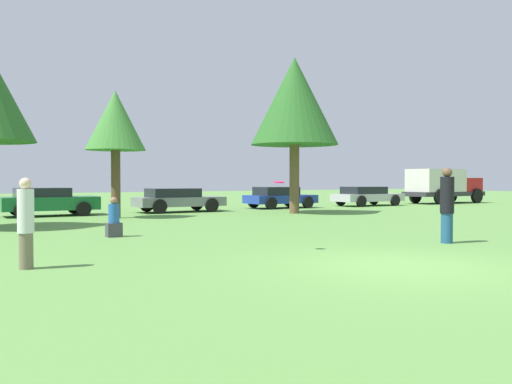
{
  "coord_description": "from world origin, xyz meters",
  "views": [
    {
      "loc": [
        -7.43,
        -7.35,
        1.63
      ],
      "look_at": [
        -1.22,
        3.32,
        1.34
      ],
      "focal_mm": 37.91,
      "sensor_mm": 36.0,
      "label": 1
    }
  ],
  "objects_px": {
    "person_thrower": "(26,222)",
    "parked_car_blue": "(279,197)",
    "parked_car_grey": "(177,199)",
    "delivery_truck_red": "(443,184)",
    "tree_2": "(294,102)",
    "bystander_sitting": "(114,220)",
    "parked_car_silver": "(367,195)",
    "tree_1": "(115,122)",
    "parked_car_green": "(48,201)",
    "frisbee": "(279,182)",
    "person_catcher": "(447,205)"
  },
  "relations": [
    {
      "from": "bystander_sitting",
      "to": "parked_car_green",
      "type": "relative_size",
      "value": 0.28
    },
    {
      "from": "person_thrower",
      "to": "frisbee",
      "type": "bearing_deg",
      "value": 3.44
    },
    {
      "from": "bystander_sitting",
      "to": "parked_car_green",
      "type": "distance_m",
      "value": 10.17
    },
    {
      "from": "bystander_sitting",
      "to": "parked_car_blue",
      "type": "bearing_deg",
      "value": 40.54
    },
    {
      "from": "parked_car_blue",
      "to": "parked_car_silver",
      "type": "xyz_separation_m",
      "value": [
        6.1,
        -0.45,
        -0.0
      ]
    },
    {
      "from": "parked_car_blue",
      "to": "bystander_sitting",
      "type": "bearing_deg",
      "value": -139.9
    },
    {
      "from": "person_thrower",
      "to": "tree_2",
      "type": "xyz_separation_m",
      "value": [
        13.26,
        10.84,
        4.48
      ]
    },
    {
      "from": "tree_1",
      "to": "parked_car_green",
      "type": "xyz_separation_m",
      "value": [
        -2.24,
        2.84,
        -3.36
      ]
    },
    {
      "from": "parked_car_blue",
      "to": "frisbee",
      "type": "bearing_deg",
      "value": -123.11
    },
    {
      "from": "person_catcher",
      "to": "delivery_truck_red",
      "type": "xyz_separation_m",
      "value": [
        18.31,
        15.91,
        0.3
      ]
    },
    {
      "from": "parked_car_blue",
      "to": "tree_1",
      "type": "bearing_deg",
      "value": -163.12
    },
    {
      "from": "person_catcher",
      "to": "tree_2",
      "type": "xyz_separation_m",
      "value": [
        3.44,
        11.95,
        4.34
      ]
    },
    {
      "from": "tree_1",
      "to": "parked_car_blue",
      "type": "relative_size",
      "value": 1.35
    },
    {
      "from": "tree_2",
      "to": "parked_car_silver",
      "type": "bearing_deg",
      "value": 25.8
    },
    {
      "from": "tree_1",
      "to": "parked_car_silver",
      "type": "relative_size",
      "value": 1.21
    },
    {
      "from": "parked_car_grey",
      "to": "parked_car_silver",
      "type": "distance_m",
      "value": 12.45
    },
    {
      "from": "tree_1",
      "to": "parked_car_green",
      "type": "relative_size",
      "value": 1.31
    },
    {
      "from": "person_catcher",
      "to": "parked_car_silver",
      "type": "xyz_separation_m",
      "value": [
        11.45,
        15.83,
        -0.34
      ]
    },
    {
      "from": "bystander_sitting",
      "to": "tree_2",
      "type": "height_order",
      "value": "tree_2"
    },
    {
      "from": "bystander_sitting",
      "to": "parked_car_blue",
      "type": "relative_size",
      "value": 0.29
    },
    {
      "from": "bystander_sitting",
      "to": "parked_car_silver",
      "type": "xyz_separation_m",
      "value": [
        18.38,
        10.06,
        0.17
      ]
    },
    {
      "from": "parked_car_silver",
      "to": "person_thrower",
      "type": "bearing_deg",
      "value": -145.77
    },
    {
      "from": "parked_car_silver",
      "to": "parked_car_grey",
      "type": "bearing_deg",
      "value": 179.89
    },
    {
      "from": "person_catcher",
      "to": "bystander_sitting",
      "type": "bearing_deg",
      "value": -33.26
    },
    {
      "from": "person_thrower",
      "to": "tree_2",
      "type": "relative_size",
      "value": 0.22
    },
    {
      "from": "parked_car_grey",
      "to": "delivery_truck_red",
      "type": "bearing_deg",
      "value": 0.04
    },
    {
      "from": "person_catcher",
      "to": "tree_2",
      "type": "relative_size",
      "value": 0.26
    },
    {
      "from": "frisbee",
      "to": "parked_car_silver",
      "type": "relative_size",
      "value": 0.05
    },
    {
      "from": "person_catcher",
      "to": "frisbee",
      "type": "relative_size",
      "value": 8.09
    },
    {
      "from": "bystander_sitting",
      "to": "person_thrower",
      "type": "bearing_deg",
      "value": -121.81
    },
    {
      "from": "frisbee",
      "to": "parked_car_blue",
      "type": "distance_m",
      "value": 18.36
    },
    {
      "from": "delivery_truck_red",
      "to": "tree_1",
      "type": "bearing_deg",
      "value": -173.5
    },
    {
      "from": "frisbee",
      "to": "tree_2",
      "type": "height_order",
      "value": "tree_2"
    },
    {
      "from": "parked_car_silver",
      "to": "parked_car_blue",
      "type": "bearing_deg",
      "value": 175.38
    },
    {
      "from": "tree_1",
      "to": "tree_2",
      "type": "height_order",
      "value": "tree_2"
    },
    {
      "from": "frisbee",
      "to": "parked_car_green",
      "type": "distance_m",
      "value": 15.33
    },
    {
      "from": "parked_car_grey",
      "to": "parked_car_silver",
      "type": "height_order",
      "value": "same"
    },
    {
      "from": "frisbee",
      "to": "parked_car_grey",
      "type": "relative_size",
      "value": 0.05
    },
    {
      "from": "delivery_truck_red",
      "to": "person_thrower",
      "type": "bearing_deg",
      "value": -152.69
    },
    {
      "from": "person_thrower",
      "to": "frisbee",
      "type": "xyz_separation_m",
      "value": [
        5.27,
        -0.28,
        0.72
      ]
    },
    {
      "from": "parked_car_grey",
      "to": "person_thrower",
      "type": "bearing_deg",
      "value": -121.49
    },
    {
      "from": "bystander_sitting",
      "to": "parked_car_green",
      "type": "xyz_separation_m",
      "value": [
        -0.14,
        10.17,
        0.2
      ]
    },
    {
      "from": "person_thrower",
      "to": "delivery_truck_red",
      "type": "xyz_separation_m",
      "value": [
        28.13,
        14.8,
        0.44
      ]
    },
    {
      "from": "person_catcher",
      "to": "parked_car_silver",
      "type": "height_order",
      "value": "person_catcher"
    },
    {
      "from": "parked_car_grey",
      "to": "delivery_truck_red",
      "type": "height_order",
      "value": "delivery_truck_red"
    },
    {
      "from": "person_thrower",
      "to": "parked_car_blue",
      "type": "bearing_deg",
      "value": 51.47
    },
    {
      "from": "person_catcher",
      "to": "frisbee",
      "type": "distance_m",
      "value": 4.66
    },
    {
      "from": "tree_1",
      "to": "parked_car_grey",
      "type": "xyz_separation_m",
      "value": [
        3.82,
        2.66,
        -3.38
      ]
    },
    {
      "from": "parked_car_green",
      "to": "parked_car_silver",
      "type": "xyz_separation_m",
      "value": [
        18.52,
        -0.11,
        -0.03
      ]
    },
    {
      "from": "person_catcher",
      "to": "delivery_truck_red",
      "type": "distance_m",
      "value": 24.26
    }
  ]
}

